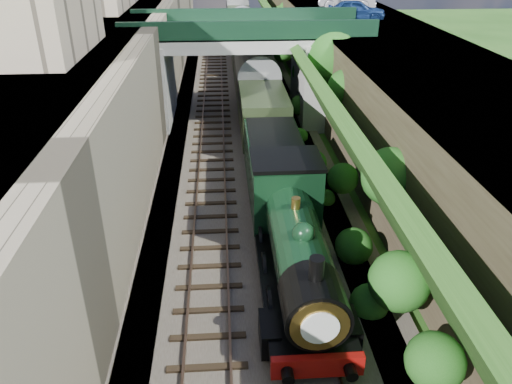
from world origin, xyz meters
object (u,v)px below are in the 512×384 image
object	(u,v)px
locomotive	(295,243)
tender	(274,167)
tree	(333,61)
road_bridge	(254,63)
car_blue	(356,10)

from	to	relation	value
locomotive	tender	xyz separation A→B (m)	(-0.00, 7.36, -0.27)
tree	tender	size ratio (longest dim) A/B	1.10
road_bridge	car_blue	distance (m)	9.04
road_bridge	tree	bearing A→B (deg)	-26.96
tender	road_bridge	bearing A→B (deg)	91.24
car_blue	tree	bearing A→B (deg)	165.08
tree	tender	distance (m)	10.86
tree	car_blue	bearing A→B (deg)	65.44
road_bridge	tree	xyz separation A→B (m)	(4.97, -2.53, 0.57)
tree	locomotive	bearing A→B (deg)	-105.80
tree	tender	bearing A→B (deg)	-116.88
tender	locomotive	bearing A→B (deg)	-90.00
tree	locomotive	xyz separation A→B (m)	(-4.71, -16.66, -2.75)
tender	tree	bearing A→B (deg)	63.12
tree	tender	xyz separation A→B (m)	(-4.71, -9.30, -3.03)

